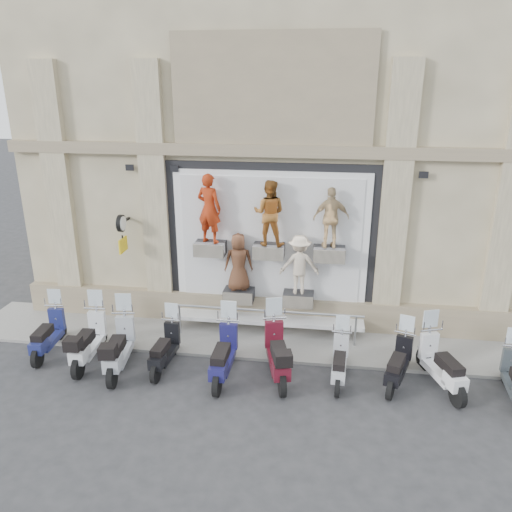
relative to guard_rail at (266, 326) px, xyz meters
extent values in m
plane|color=#2E2E30|center=(0.00, -2.00, -0.47)|extent=(90.00, 90.00, 0.00)
cube|color=gray|center=(0.00, 0.10, -0.43)|extent=(16.00, 2.20, 0.08)
cube|color=black|center=(0.00, 0.96, 1.93)|extent=(5.60, 0.10, 4.30)
cube|color=white|center=(0.00, 0.90, 1.93)|extent=(5.10, 0.06, 3.90)
cube|color=white|center=(0.00, 0.86, 1.93)|extent=(4.70, 0.04, 3.60)
cube|color=white|center=(0.00, 0.55, -0.05)|extent=(5.10, 0.75, 0.10)
cube|color=#28282B|center=(-1.55, 0.59, 1.86)|extent=(0.80, 0.50, 0.35)
imported|color=#B42F10|center=(-1.55, 0.59, 2.94)|extent=(0.76, 0.61, 1.80)
cube|color=#28282B|center=(0.00, 0.59, 1.86)|extent=(0.80, 0.50, 0.35)
imported|color=brown|center=(0.00, 0.59, 2.87)|extent=(0.87, 0.70, 1.68)
cube|color=#28282B|center=(1.55, 0.59, 1.86)|extent=(0.80, 0.50, 0.35)
imported|color=tan|center=(1.55, 0.59, 2.80)|extent=(0.96, 0.54, 1.54)
cube|color=#28282B|center=(-0.80, 0.59, 0.56)|extent=(0.80, 0.50, 0.35)
imported|color=brown|center=(-0.80, 0.59, 1.51)|extent=(0.84, 0.64, 1.55)
cube|color=#28282B|center=(0.80, 0.59, 0.56)|extent=(0.80, 0.50, 0.35)
imported|color=#FBE5C5|center=(0.80, 0.59, 1.53)|extent=(1.08, 0.69, 1.58)
cube|color=black|center=(-3.90, 0.72, 2.49)|extent=(0.06, 0.56, 0.06)
cylinder|color=black|center=(-3.90, 0.45, 2.49)|extent=(0.10, 0.46, 0.46)
cube|color=yellow|center=(-3.90, 0.45, 1.89)|extent=(0.04, 0.50, 0.38)
camera|label=1|loc=(1.41, -11.54, 6.05)|focal=35.00mm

